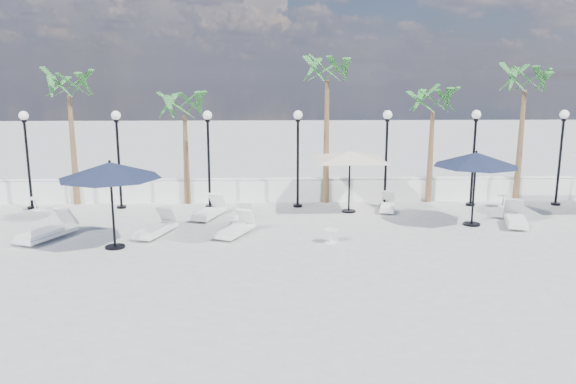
{
  "coord_description": "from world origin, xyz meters",
  "views": [
    {
      "loc": [
        -1.07,
        -15.36,
        5.19
      ],
      "look_at": [
        -0.52,
        2.25,
        1.5
      ],
      "focal_mm": 35.0,
      "sensor_mm": 36.0,
      "label": 1
    }
  ],
  "objects_px": {
    "lounger_2": "(242,218)",
    "lounger_6": "(516,219)",
    "lounger_5": "(387,206)",
    "lounger_3": "(210,211)",
    "parasol_cream_sq_a": "(350,151)",
    "lounger_4": "(236,229)",
    "parasol_navy_mid": "(476,160)",
    "lounger_0": "(48,231)",
    "parasol_navy_left": "(110,171)",
    "lounger_1": "(156,228)"
  },
  "relations": [
    {
      "from": "lounger_2",
      "to": "lounger_6",
      "type": "distance_m",
      "value": 9.62
    },
    {
      "from": "lounger_5",
      "to": "lounger_3",
      "type": "bearing_deg",
      "value": -158.51
    },
    {
      "from": "lounger_3",
      "to": "lounger_6",
      "type": "relative_size",
      "value": 0.96
    },
    {
      "from": "lounger_5",
      "to": "parasol_cream_sq_a",
      "type": "distance_m",
      "value": 2.65
    },
    {
      "from": "lounger_4",
      "to": "parasol_navy_mid",
      "type": "xyz_separation_m",
      "value": [
        8.22,
        1.06,
        2.09
      ]
    },
    {
      "from": "parasol_navy_mid",
      "to": "lounger_0",
      "type": "bearing_deg",
      "value": -174.68
    },
    {
      "from": "lounger_4",
      "to": "parasol_navy_left",
      "type": "relative_size",
      "value": 0.62
    },
    {
      "from": "lounger_4",
      "to": "parasol_navy_mid",
      "type": "bearing_deg",
      "value": 31.89
    },
    {
      "from": "parasol_navy_left",
      "to": "parasol_cream_sq_a",
      "type": "distance_m",
      "value": 8.91
    },
    {
      "from": "parasol_navy_left",
      "to": "lounger_6",
      "type": "bearing_deg",
      "value": 9.33
    },
    {
      "from": "lounger_3",
      "to": "lounger_6",
      "type": "distance_m",
      "value": 10.94
    },
    {
      "from": "lounger_0",
      "to": "lounger_1",
      "type": "relative_size",
      "value": 1.08
    },
    {
      "from": "lounger_5",
      "to": "parasol_navy_mid",
      "type": "relative_size",
      "value": 0.58
    },
    {
      "from": "lounger_4",
      "to": "parasol_cream_sq_a",
      "type": "bearing_deg",
      "value": 61.52
    },
    {
      "from": "lounger_5",
      "to": "parasol_navy_mid",
      "type": "xyz_separation_m",
      "value": [
        2.54,
        -2.21,
        2.12
      ]
    },
    {
      "from": "lounger_3",
      "to": "lounger_4",
      "type": "xyz_separation_m",
      "value": [
        1.12,
        -2.37,
        -0.01
      ]
    },
    {
      "from": "parasol_navy_left",
      "to": "parasol_navy_mid",
      "type": "xyz_separation_m",
      "value": [
        11.84,
        2.29,
        -0.07
      ]
    },
    {
      "from": "lounger_5",
      "to": "parasol_navy_mid",
      "type": "distance_m",
      "value": 3.98
    },
    {
      "from": "lounger_1",
      "to": "lounger_6",
      "type": "height_order",
      "value": "lounger_6"
    },
    {
      "from": "lounger_1",
      "to": "lounger_2",
      "type": "relative_size",
      "value": 1.22
    },
    {
      "from": "lounger_4",
      "to": "lounger_5",
      "type": "xyz_separation_m",
      "value": [
        5.68,
        3.27,
        -0.02
      ]
    },
    {
      "from": "lounger_2",
      "to": "lounger_3",
      "type": "xyz_separation_m",
      "value": [
        -1.25,
        0.95,
        0.03
      ]
    },
    {
      "from": "lounger_0",
      "to": "parasol_navy_left",
      "type": "height_order",
      "value": "parasol_navy_left"
    },
    {
      "from": "lounger_5",
      "to": "parasol_navy_left",
      "type": "xyz_separation_m",
      "value": [
        -9.31,
        -4.5,
        2.19
      ]
    },
    {
      "from": "lounger_5",
      "to": "parasol_cream_sq_a",
      "type": "height_order",
      "value": "parasol_cream_sq_a"
    },
    {
      "from": "lounger_3",
      "to": "parasol_navy_mid",
      "type": "bearing_deg",
      "value": 10.54
    },
    {
      "from": "lounger_0",
      "to": "lounger_4",
      "type": "relative_size",
      "value": 1.17
    },
    {
      "from": "lounger_0",
      "to": "lounger_4",
      "type": "height_order",
      "value": "lounger_0"
    },
    {
      "from": "lounger_3",
      "to": "lounger_6",
      "type": "height_order",
      "value": "lounger_6"
    },
    {
      "from": "lounger_2",
      "to": "parasol_cream_sq_a",
      "type": "xyz_separation_m",
      "value": [
        4.03,
        1.7,
        2.16
      ]
    },
    {
      "from": "lounger_3",
      "to": "parasol_cream_sq_a",
      "type": "xyz_separation_m",
      "value": [
        5.27,
        0.75,
        2.13
      ]
    },
    {
      "from": "parasol_navy_mid",
      "to": "lounger_2",
      "type": "bearing_deg",
      "value": 177.38
    },
    {
      "from": "lounger_0",
      "to": "lounger_5",
      "type": "relative_size",
      "value": 1.3
    },
    {
      "from": "lounger_2",
      "to": "lounger_6",
      "type": "relative_size",
      "value": 0.82
    },
    {
      "from": "lounger_1",
      "to": "lounger_6",
      "type": "distance_m",
      "value": 12.39
    },
    {
      "from": "lounger_5",
      "to": "parasol_navy_mid",
      "type": "height_order",
      "value": "parasol_navy_mid"
    },
    {
      "from": "parasol_navy_mid",
      "to": "parasol_cream_sq_a",
      "type": "bearing_deg",
      "value": 153.04
    },
    {
      "from": "lounger_0",
      "to": "parasol_navy_mid",
      "type": "xyz_separation_m",
      "value": [
        14.23,
        1.33,
        2.06
      ]
    },
    {
      "from": "lounger_0",
      "to": "lounger_1",
      "type": "xyz_separation_m",
      "value": [
        3.39,
        0.38,
        -0.02
      ]
    },
    {
      "from": "lounger_1",
      "to": "parasol_cream_sq_a",
      "type": "distance_m",
      "value": 7.72
    },
    {
      "from": "lounger_1",
      "to": "lounger_6",
      "type": "bearing_deg",
      "value": 22.29
    },
    {
      "from": "lounger_2",
      "to": "lounger_3",
      "type": "height_order",
      "value": "lounger_3"
    },
    {
      "from": "lounger_4",
      "to": "parasol_navy_left",
      "type": "xyz_separation_m",
      "value": [
        -3.63,
        -1.23,
        2.16
      ]
    },
    {
      "from": "parasol_navy_left",
      "to": "parasol_navy_mid",
      "type": "relative_size",
      "value": 1.04
    },
    {
      "from": "lounger_3",
      "to": "lounger_4",
      "type": "relative_size",
      "value": 1.05
    },
    {
      "from": "lounger_1",
      "to": "lounger_2",
      "type": "xyz_separation_m",
      "value": [
        2.75,
        1.32,
        -0.04
      ]
    },
    {
      "from": "parasol_navy_left",
      "to": "parasol_navy_mid",
      "type": "height_order",
      "value": "parasol_navy_left"
    },
    {
      "from": "parasol_navy_mid",
      "to": "parasol_cream_sq_a",
      "type": "relative_size",
      "value": 0.57
    },
    {
      "from": "lounger_1",
      "to": "parasol_cream_sq_a",
      "type": "bearing_deg",
      "value": 42.32
    },
    {
      "from": "lounger_3",
      "to": "lounger_6",
      "type": "bearing_deg",
      "value": 11.16
    }
  ]
}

